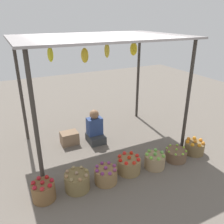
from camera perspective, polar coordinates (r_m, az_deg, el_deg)
name	(u,v)px	position (r m, az deg, el deg)	size (l,w,h in m)	color
ground_plane	(102,142)	(5.41, -2.37, -7.49)	(14.00, 14.00, 0.00)	#6C645A
market_stall_structure	(101,46)	(4.74, -2.77, 16.01)	(3.33, 2.21, 2.36)	#38332D
vendor_person	(95,130)	(5.34, -4.20, -4.37)	(0.36, 0.44, 0.78)	#393D40
basket_red_apples	(44,191)	(4.01, -16.49, -18.10)	(0.37, 0.37, 0.35)	brown
basket_potatoes	(77,181)	(4.08, -8.57, -16.49)	(0.42, 0.42, 0.35)	olive
basket_purple_onions	(106,175)	(4.19, -1.53, -15.23)	(0.40, 0.40, 0.32)	olive
basket_red_tomatoes	(129,165)	(4.43, 4.12, -12.84)	(0.44, 0.44, 0.34)	olive
basket_green_apples	(155,161)	(4.62, 10.45, -11.67)	(0.39, 0.39, 0.32)	#9E8560
basket_limes	(176,155)	(4.94, 15.42, -10.08)	(0.43, 0.43, 0.26)	brown
basket_oranges	(194,147)	(5.27, 19.58, -8.15)	(0.41, 0.41, 0.32)	brown
wooden_crate_near_vendor	(69,138)	(5.39, -10.42, -6.30)	(0.38, 0.29, 0.28)	#896C51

